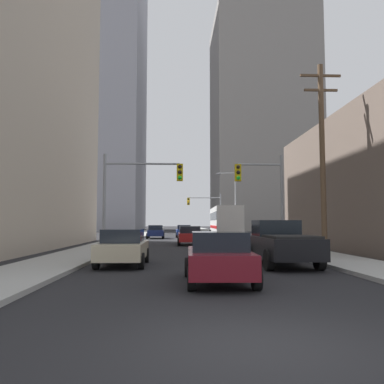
% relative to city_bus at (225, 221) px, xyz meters
% --- Properties ---
extents(ground_plane, '(400.00, 400.00, 0.00)m').
position_rel_city_bus_xyz_m(ground_plane, '(-4.14, -36.03, -1.93)').
color(ground_plane, black).
extents(sidewalk_left, '(2.94, 160.00, 0.15)m').
position_rel_city_bus_xyz_m(sidewalk_left, '(-10.47, 13.97, -1.85)').
color(sidewalk_left, '#9E9E99').
rests_on(sidewalk_left, ground).
extents(sidewalk_right, '(2.94, 160.00, 0.15)m').
position_rel_city_bus_xyz_m(sidewalk_right, '(2.19, 13.97, -1.85)').
color(sidewalk_right, '#9E9E99').
rests_on(sidewalk_right, ground).
extents(city_bus, '(2.91, 11.58, 3.40)m').
position_rel_city_bus_xyz_m(city_bus, '(0.00, 0.00, 0.00)').
color(city_bus, silver).
rests_on(city_bus, ground).
extents(pickup_truck_black, '(2.20, 5.41, 1.90)m').
position_rel_city_bus_xyz_m(pickup_truck_black, '(-0.85, -25.17, -1.00)').
color(pickup_truck_black, black).
rests_on(pickup_truck_black, ground).
extents(sedan_maroon, '(1.95, 4.26, 1.52)m').
position_rel_city_bus_xyz_m(sedan_maroon, '(-4.02, -29.96, -1.16)').
color(sedan_maroon, maroon).
rests_on(sedan_maroon, ground).
extents(sedan_beige, '(1.95, 4.21, 1.52)m').
position_rel_city_bus_xyz_m(sedan_beige, '(-7.47, -25.02, -1.16)').
color(sedan_beige, '#C6B793').
rests_on(sedan_beige, ground).
extents(sedan_red, '(1.95, 4.22, 1.52)m').
position_rel_city_bus_xyz_m(sedan_red, '(-4.11, -9.71, -1.16)').
color(sedan_red, maroon).
rests_on(sedan_red, ground).
extents(sedan_navy, '(1.95, 4.26, 1.52)m').
position_rel_city_bus_xyz_m(sedan_navy, '(-7.49, 3.82, -1.16)').
color(sedan_navy, '#141E4C').
rests_on(sedan_navy, ground).
extents(sedan_blue, '(1.95, 4.23, 1.52)m').
position_rel_city_bus_xyz_m(sedan_blue, '(-4.19, 7.42, -1.16)').
color(sedan_blue, navy).
rests_on(sedan_blue, ground).
extents(traffic_signal_near_left, '(4.86, 0.44, 6.00)m').
position_rel_city_bus_xyz_m(traffic_signal_near_left, '(-7.49, -17.63, 2.16)').
color(traffic_signal_near_left, gray).
rests_on(traffic_signal_near_left, ground).
extents(traffic_signal_near_right, '(3.02, 0.44, 6.00)m').
position_rel_city_bus_xyz_m(traffic_signal_near_right, '(0.06, -17.63, 2.08)').
color(traffic_signal_near_right, gray).
rests_on(traffic_signal_near_right, ground).
extents(traffic_signal_far_right, '(4.93, 0.44, 6.00)m').
position_rel_city_bus_xyz_m(traffic_signal_far_right, '(-0.82, 15.26, 2.17)').
color(traffic_signal_far_right, gray).
rests_on(traffic_signal_far_right, ground).
extents(utility_pole_right, '(2.20, 0.28, 10.29)m').
position_rel_city_bus_xyz_m(utility_pole_right, '(2.48, -21.38, 3.49)').
color(utility_pole_right, brown).
rests_on(utility_pole_right, ground).
extents(street_lamp_right, '(2.23, 0.32, 7.50)m').
position_rel_city_bus_xyz_m(street_lamp_right, '(1.08, 1.76, 2.59)').
color(street_lamp_right, gray).
rests_on(street_lamp_right, ground).
extents(building_left_far_tower, '(21.36, 29.68, 69.44)m').
position_rel_city_bus_xyz_m(building_left_far_tower, '(-24.03, 54.52, 32.79)').
color(building_left_far_tower, '#93939E').
rests_on(building_left_far_tower, ground).
extents(building_right_far_highrise, '(22.94, 21.94, 50.83)m').
position_rel_city_bus_xyz_m(building_right_far_highrise, '(15.50, 50.79, 23.48)').
color(building_right_far_highrise, gray).
rests_on(building_right_far_highrise, ground).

